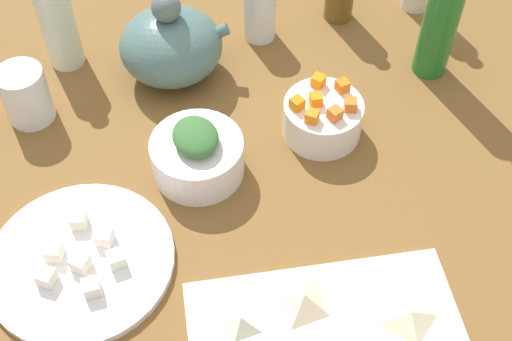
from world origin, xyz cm
name	(u,v)px	position (x,y,z in cm)	size (l,w,h in cm)	color
tabletop	(256,198)	(0.00, 0.00, 1.50)	(190.00, 190.00, 3.00)	brown
plate_tofu	(81,261)	(-25.34, -8.28, 3.60)	(25.39, 25.39, 1.20)	white
bowl_greens	(198,157)	(-7.87, 5.34, 6.13)	(13.71, 13.71, 6.26)	white
bowl_carrots	(322,118)	(12.01, 10.08, 6.04)	(12.26, 12.26, 6.09)	white
teapot	(171,45)	(-9.72, 27.20, 9.16)	(18.30, 16.13, 16.06)	#4C6E6B
bottle_1	(58,23)	(-27.65, 33.10, 11.20)	(5.88, 5.88, 19.36)	silver
bottle_3	(444,10)	(33.29, 21.38, 15.48)	(5.74, 5.74, 29.00)	#226F28
drinking_glass_0	(259,10)	(6.11, 34.55, 8.48)	(5.69, 5.69, 10.95)	white
drinking_glass_1	(26,95)	(-33.09, 20.77, 7.69)	(7.35, 7.35, 9.37)	white
carrot_cube_0	(335,114)	(12.97, 7.18, 9.99)	(1.80, 1.80, 1.80)	orange
carrot_cube_1	(297,103)	(7.84, 10.13, 9.99)	(1.80, 1.80, 1.80)	orange
carrot_cube_2	(342,86)	(15.42, 12.73, 9.99)	(1.80, 1.80, 1.80)	orange
carrot_cube_3	(316,100)	(10.79, 10.49, 9.99)	(1.80, 1.80, 1.80)	orange
carrot_cube_4	(318,81)	(12.00, 14.34, 9.99)	(1.80, 1.80, 1.80)	orange
carrot_cube_5	(351,105)	(15.70, 8.61, 9.99)	(1.80, 1.80, 1.80)	orange
carrot_cube_6	(312,116)	(9.50, 7.17, 9.99)	(1.80, 1.80, 1.80)	orange
chopped_greens_mound	(195,137)	(-7.87, 5.34, 10.68)	(7.93, 6.47, 2.84)	#376A34
tofu_cube_0	(92,288)	(-23.61, -13.59, 5.30)	(2.20, 2.20, 2.20)	white
tofu_cube_1	(78,220)	(-25.34, -2.71, 5.30)	(2.20, 2.20, 2.20)	silver
tofu_cube_2	(80,263)	(-25.05, -9.68, 5.30)	(2.20, 2.20, 2.20)	white
tofu_cube_3	(54,252)	(-28.59, -7.45, 5.30)	(2.20, 2.20, 2.20)	white
tofu_cube_4	(104,237)	(-21.85, -6.07, 5.30)	(2.20, 2.20, 2.20)	white
tofu_cube_5	(116,259)	(-20.33, -9.83, 5.30)	(2.20, 2.20, 2.20)	white
tofu_cube_6	(46,277)	(-29.45, -11.14, 5.30)	(2.20, 2.20, 2.20)	white
dumpling_0	(241,322)	(-5.26, -21.26, 5.08)	(4.04, 3.44, 2.17)	beige
dumpling_1	(304,300)	(3.11, -19.58, 5.30)	(5.82, 5.26, 2.60)	beige
dumpling_2	(410,316)	(15.82, -23.77, 5.04)	(5.54, 5.42, 2.08)	beige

